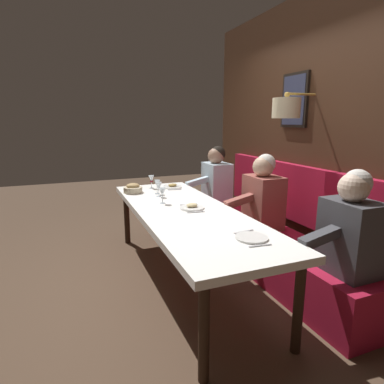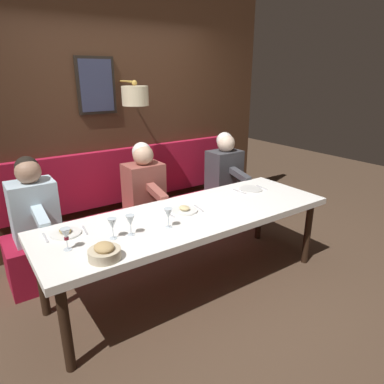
{
  "view_description": "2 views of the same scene",
  "coord_description": "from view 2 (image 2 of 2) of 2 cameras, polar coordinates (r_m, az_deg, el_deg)",
  "views": [
    {
      "loc": [
        -1.04,
        -2.79,
        1.58
      ],
      "look_at": [
        0.05,
        -0.05,
        0.92
      ],
      "focal_mm": 30.08,
      "sensor_mm": 36.0,
      "label": 1
    },
    {
      "loc": [
        -2.32,
        1.6,
        1.92
      ],
      "look_at": [
        0.05,
        -0.05,
        0.92
      ],
      "focal_mm": 31.99,
      "sensor_mm": 36.0,
      "label": 2
    }
  ],
  "objects": [
    {
      "name": "ground_plane",
      "position": [
        3.41,
        -0.16,
        -15.15
      ],
      "size": [
        12.0,
        12.0,
        0.0
      ],
      "primitive_type": "plane",
      "color": "#4C3828"
    },
    {
      "name": "dining_table",
      "position": [
        3.08,
        -0.18,
        -4.66
      ],
      "size": [
        0.9,
        2.68,
        0.74
      ],
      "color": "white",
      "rests_on": "ground_plane"
    },
    {
      "name": "banquette_bench",
      "position": [
        3.97,
        -7.54,
        -6.35
      ],
      "size": [
        0.52,
        2.88,
        0.45
      ],
      "primitive_type": "cube",
      "color": "maroon",
      "rests_on": "ground_plane"
    },
    {
      "name": "back_wall_panel",
      "position": [
        4.14,
        -11.99,
        11.03
      ],
      "size": [
        0.59,
        4.08,
        2.9
      ],
      "color": "#422819",
      "rests_on": "ground_plane"
    },
    {
      "name": "diner_nearest",
      "position": [
        4.35,
        5.47,
        4.31
      ],
      "size": [
        0.6,
        0.4,
        0.79
      ],
      "color": "#3D3D42",
      "rests_on": "banquette_bench"
    },
    {
      "name": "diner_near",
      "position": [
        3.74,
        -8.03,
        1.75
      ],
      "size": [
        0.6,
        0.4,
        0.79
      ],
      "color": "#934C42",
      "rests_on": "banquette_bench"
    },
    {
      "name": "diner_middle",
      "position": [
        3.42,
        -25.01,
        -1.61
      ],
      "size": [
        0.6,
        0.4,
        0.79
      ],
      "color": "silver",
      "rests_on": "banquette_bench"
    },
    {
      "name": "place_setting_0",
      "position": [
        3.72,
        9.78,
        0.47
      ],
      "size": [
        0.24,
        0.32,
        0.01
      ],
      "color": "silver",
      "rests_on": "dining_table"
    },
    {
      "name": "place_setting_1",
      "position": [
        3.1,
        -1.27,
        -2.99
      ],
      "size": [
        0.24,
        0.32,
        0.05
      ],
      "color": "white",
      "rests_on": "dining_table"
    },
    {
      "name": "place_setting_2",
      "position": [
        2.85,
        -20.35,
        -6.35
      ],
      "size": [
        0.24,
        0.32,
        0.05
      ],
      "color": "white",
      "rests_on": "dining_table"
    },
    {
      "name": "wine_glass_0",
      "position": [
        2.66,
        -10.25,
        -4.77
      ],
      "size": [
        0.07,
        0.07,
        0.16
      ],
      "color": "silver",
      "rests_on": "dining_table"
    },
    {
      "name": "wine_glass_1",
      "position": [
        2.56,
        -20.27,
        -6.72
      ],
      "size": [
        0.07,
        0.07,
        0.16
      ],
      "color": "silver",
      "rests_on": "dining_table"
    },
    {
      "name": "wine_glass_2",
      "position": [
        2.63,
        -13.15,
        -5.27
      ],
      "size": [
        0.07,
        0.07,
        0.16
      ],
      "color": "silver",
      "rests_on": "dining_table"
    },
    {
      "name": "wine_glass_3",
      "position": [
        2.75,
        -3.97,
        -3.68
      ],
      "size": [
        0.07,
        0.07,
        0.16
      ],
      "color": "silver",
      "rests_on": "dining_table"
    },
    {
      "name": "bread_bowl",
      "position": [
        2.4,
        -14.38,
        -9.71
      ],
      "size": [
        0.22,
        0.22,
        0.12
      ],
      "color": "beige",
      "rests_on": "dining_table"
    }
  ]
}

